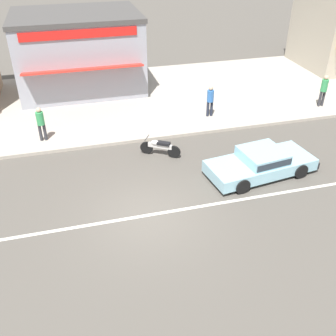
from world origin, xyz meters
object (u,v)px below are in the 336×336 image
Objects in this scene: motorcycle_2 at (160,147)px; pedestrian_far_end at (41,122)px; pedestrian_near_clock at (324,88)px; sedan_pale_blue_2 at (261,162)px; shopfront_corner_warung at (79,51)px; pedestrian_mid_kerb at (210,99)px.

pedestrian_far_end is at bearing 153.26° from motorcycle_2.
pedestrian_near_clock is 1.06× the size of pedestrian_far_end.
pedestrian_near_clock is (6.04, 5.08, 0.62)m from sedan_pale_blue_2.
sedan_pale_blue_2 is 0.66× the size of shopfront_corner_warung.
shopfront_corner_warung is (-12.22, 6.16, 1.15)m from pedestrian_near_clock.
pedestrian_far_end is 6.84m from shopfront_corner_warung.
sedan_pale_blue_2 is 2.71× the size of pedestrian_near_clock.
sedan_pale_blue_2 is at bearing -30.10° from pedestrian_far_end.
motorcycle_2 is at bearing 145.67° from sedan_pale_blue_2.
sedan_pale_blue_2 is at bearing -87.68° from pedestrian_mid_kerb.
sedan_pale_blue_2 is 12.95m from shopfront_corner_warung.
pedestrian_mid_kerb is at bearing 41.55° from motorcycle_2.
pedestrian_mid_kerb is 8.41m from shopfront_corner_warung.
shopfront_corner_warung reaches higher than pedestrian_near_clock.
pedestrian_near_clock is 6.27m from pedestrian_mid_kerb.
pedestrian_far_end reaches higher than motorcycle_2.
shopfront_corner_warung reaches higher than sedan_pale_blue_2.
pedestrian_mid_kerb is at bearing 3.63° from pedestrian_far_end.
pedestrian_far_end is at bearing 149.90° from sedan_pale_blue_2.
pedestrian_mid_kerb is at bearing 176.78° from pedestrian_near_clock.
pedestrian_far_end reaches higher than sedan_pale_blue_2.
motorcycle_2 is at bearing -164.71° from pedestrian_near_clock.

